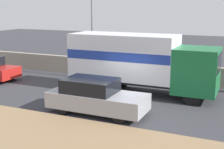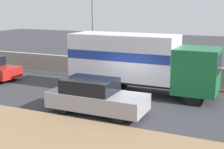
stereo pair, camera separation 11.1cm
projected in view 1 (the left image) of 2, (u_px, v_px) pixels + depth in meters
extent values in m
plane|color=#38383D|center=(117.00, 106.00, 15.27)|extent=(80.00, 80.00, 0.00)
cube|color=#A39984|center=(152.00, 72.00, 20.31)|extent=(60.00, 0.35, 1.22)
cylinder|color=slate|center=(93.00, 37.00, 20.47)|extent=(0.14, 0.14, 5.64)
cube|color=#196B38|center=(197.00, 70.00, 16.04)|extent=(2.17, 2.37, 2.30)
cube|color=black|center=(219.00, 63.00, 15.51)|extent=(0.06, 2.01, 1.01)
cube|color=#2D2D33|center=(124.00, 79.00, 17.85)|extent=(5.95, 1.30, 0.25)
cube|color=white|center=(124.00, 56.00, 17.56)|extent=(5.95, 2.36, 2.47)
cube|color=navy|center=(124.00, 54.00, 17.53)|extent=(5.92, 2.38, 0.49)
cylinder|color=black|center=(199.00, 86.00, 17.18)|extent=(0.95, 0.28, 0.95)
cylinder|color=black|center=(192.00, 96.00, 15.38)|extent=(0.95, 0.28, 0.95)
cylinder|color=black|center=(105.00, 77.00, 19.45)|extent=(0.95, 0.28, 0.95)
cylinder|color=black|center=(90.00, 84.00, 17.65)|extent=(0.95, 0.28, 0.95)
cylinder|color=black|center=(123.00, 79.00, 18.98)|extent=(0.95, 0.28, 0.95)
cylinder|color=black|center=(109.00, 86.00, 17.18)|extent=(0.95, 0.28, 0.95)
cube|color=#9E9EA3|center=(98.00, 100.00, 14.20)|extent=(4.54, 1.82, 0.73)
cube|color=black|center=(90.00, 85.00, 14.20)|extent=(2.36, 1.68, 0.62)
cylinder|color=black|center=(132.00, 105.00, 14.40)|extent=(0.65, 0.20, 0.65)
cylinder|color=black|center=(119.00, 116.00, 12.99)|extent=(0.65, 0.20, 0.65)
cylinder|color=black|center=(80.00, 98.00, 15.52)|extent=(0.65, 0.20, 0.65)
cylinder|color=black|center=(62.00, 107.00, 14.11)|extent=(0.65, 0.20, 0.65)
cylinder|color=black|center=(12.00, 74.00, 20.96)|extent=(0.63, 0.20, 0.63)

